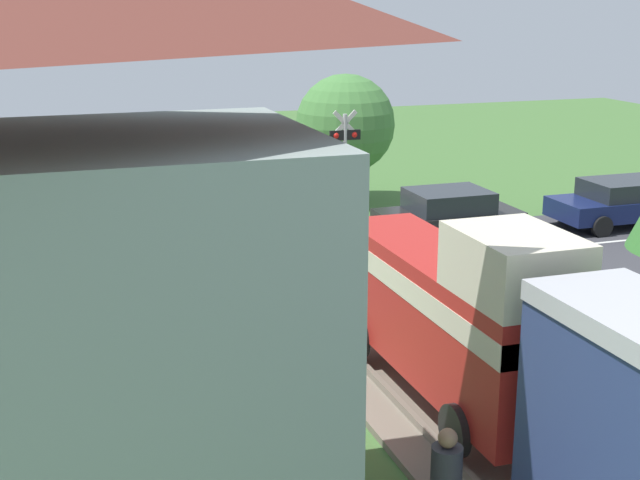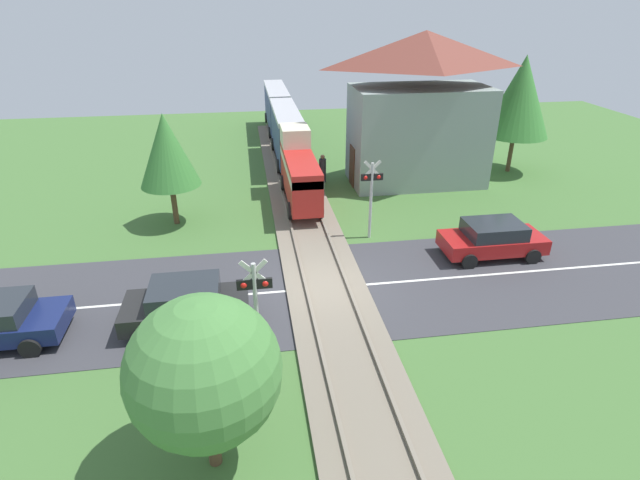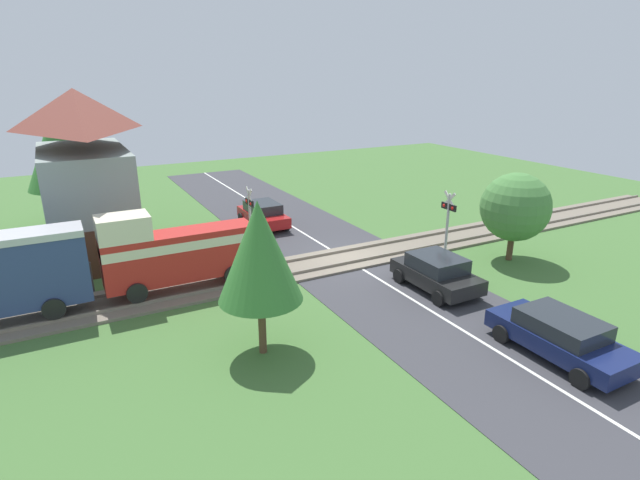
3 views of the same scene
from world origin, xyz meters
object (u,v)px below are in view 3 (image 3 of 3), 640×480
(car_behind_queue, at_px, (560,335))
(crossing_signal_east_approach, at_px, (250,213))
(crossing_signal_west_approach, at_px, (448,218))
(station_building, at_px, (85,176))
(car_far_side, at_px, (263,214))
(car_near_crossing, at_px, (436,272))
(pedestrian_by_station, at_px, (87,277))

(car_behind_queue, relative_size, crossing_signal_east_approach, 1.29)
(crossing_signal_west_approach, xyz_separation_m, station_building, (9.02, 13.98, 1.61))
(crossing_signal_west_approach, relative_size, crossing_signal_east_approach, 1.00)
(crossing_signal_west_approach, bearing_deg, car_far_side, 29.43)
(car_near_crossing, xyz_separation_m, crossing_signal_west_approach, (2.10, -2.32, 1.39))
(crossing_signal_east_approach, height_order, pedestrian_by_station, crossing_signal_east_approach)
(car_near_crossing, distance_m, car_behind_queue, 5.66)
(car_far_side, bearing_deg, car_behind_queue, -170.37)
(crossing_signal_west_approach, distance_m, pedestrian_by_station, 15.30)
(car_near_crossing, distance_m, pedestrian_by_station, 13.81)
(car_far_side, distance_m, crossing_signal_west_approach, 10.68)
(crossing_signal_west_approach, height_order, station_building, station_building)
(car_behind_queue, xyz_separation_m, crossing_signal_west_approach, (7.76, -2.32, 1.42))
(pedestrian_by_station, bearing_deg, car_behind_queue, -133.73)
(car_near_crossing, relative_size, pedestrian_by_station, 2.46)
(car_behind_queue, relative_size, crossing_signal_west_approach, 1.29)
(pedestrian_by_station, bearing_deg, crossing_signal_west_approach, -105.47)
(car_behind_queue, distance_m, crossing_signal_east_approach, 13.78)
(station_building, height_order, pedestrian_by_station, station_building)
(car_near_crossing, height_order, car_far_side, car_near_crossing)
(car_far_side, relative_size, crossing_signal_east_approach, 1.16)
(car_far_side, relative_size, crossing_signal_west_approach, 1.16)
(crossing_signal_east_approach, xyz_separation_m, pedestrian_by_station, (-0.86, 7.15, -1.45))
(car_far_side, xyz_separation_m, car_behind_queue, (-16.98, -2.88, -0.02))
(car_behind_queue, relative_size, station_building, 0.56)
(car_far_side, xyz_separation_m, crossing_signal_west_approach, (-9.22, -5.20, 1.40))
(crossing_signal_west_approach, bearing_deg, car_behind_queue, 163.33)
(car_far_side, distance_m, pedestrian_by_station, 10.79)
(car_far_side, relative_size, station_building, 0.51)
(car_near_crossing, xyz_separation_m, car_behind_queue, (-5.66, -0.00, -0.03))
(station_building, bearing_deg, car_behind_queue, -145.20)
(car_near_crossing, relative_size, crossing_signal_west_approach, 1.12)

